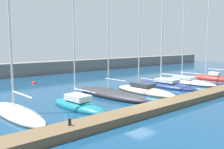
{
  "coord_description": "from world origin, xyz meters",
  "views": [
    {
      "loc": [
        -16.07,
        -14.97,
        5.6
      ],
      "look_at": [
        0.62,
        4.48,
        2.4
      ],
      "focal_mm": 39.37,
      "sensor_mm": 36.0,
      "label": 1
    }
  ],
  "objects_px": {
    "sailboat_teal_fourth": "(78,105)",
    "dock_bollard": "(70,122)",
    "sailboat_sand_sixth": "(145,91)",
    "sailboat_charcoal_fifth": "(111,93)",
    "sailboat_navy_seventh": "(166,85)",
    "sailboat_red_ninth": "(211,78)",
    "mooring_buoy_red": "(34,83)",
    "sailboat_ivory_third": "(17,112)",
    "sailboat_white_eighth": "(185,81)"
  },
  "relations": [
    {
      "from": "sailboat_ivory_third",
      "to": "sailboat_red_ninth",
      "type": "relative_size",
      "value": 1.27
    },
    {
      "from": "sailboat_red_ninth",
      "to": "sailboat_teal_fourth",
      "type": "bearing_deg",
      "value": 87.63
    },
    {
      "from": "sailboat_white_eighth",
      "to": "sailboat_ivory_third",
      "type": "bearing_deg",
      "value": 88.19
    },
    {
      "from": "sailboat_teal_fourth",
      "to": "sailboat_charcoal_fifth",
      "type": "xyz_separation_m",
      "value": [
        5.25,
        1.82,
        0.08
      ]
    },
    {
      "from": "mooring_buoy_red",
      "to": "dock_bollard",
      "type": "height_order",
      "value": "dock_bollard"
    },
    {
      "from": "sailboat_white_eighth",
      "to": "mooring_buoy_red",
      "type": "xyz_separation_m",
      "value": [
        -16.4,
        13.99,
        -0.31
      ]
    },
    {
      "from": "sailboat_ivory_third",
      "to": "sailboat_sand_sixth",
      "type": "xyz_separation_m",
      "value": [
        14.48,
        -0.35,
        -0.05
      ]
    },
    {
      "from": "mooring_buoy_red",
      "to": "sailboat_red_ninth",
      "type": "bearing_deg",
      "value": -35.46
    },
    {
      "from": "sailboat_red_ninth",
      "to": "dock_bollard",
      "type": "bearing_deg",
      "value": 97.56
    },
    {
      "from": "mooring_buoy_red",
      "to": "dock_bollard",
      "type": "bearing_deg",
      "value": -107.44
    },
    {
      "from": "sailboat_ivory_third",
      "to": "mooring_buoy_red",
      "type": "distance_m",
      "value": 16.27
    },
    {
      "from": "sailboat_sand_sixth",
      "to": "sailboat_white_eighth",
      "type": "xyz_separation_m",
      "value": [
        9.44,
        0.79,
        0.07
      ]
    },
    {
      "from": "sailboat_sand_sixth",
      "to": "mooring_buoy_red",
      "type": "height_order",
      "value": "sailboat_sand_sixth"
    },
    {
      "from": "sailboat_charcoal_fifth",
      "to": "sailboat_red_ninth",
      "type": "bearing_deg",
      "value": -98.32
    },
    {
      "from": "sailboat_ivory_third",
      "to": "mooring_buoy_red",
      "type": "xyz_separation_m",
      "value": [
        7.52,
        14.43,
        -0.3
      ]
    },
    {
      "from": "sailboat_teal_fourth",
      "to": "dock_bollard",
      "type": "bearing_deg",
      "value": 137.59
    },
    {
      "from": "sailboat_teal_fourth",
      "to": "sailboat_sand_sixth",
      "type": "relative_size",
      "value": 0.93
    },
    {
      "from": "sailboat_sand_sixth",
      "to": "sailboat_navy_seventh",
      "type": "height_order",
      "value": "sailboat_navy_seventh"
    },
    {
      "from": "sailboat_navy_seventh",
      "to": "dock_bollard",
      "type": "relative_size",
      "value": 40.74
    },
    {
      "from": "sailboat_red_ninth",
      "to": "mooring_buoy_red",
      "type": "xyz_separation_m",
      "value": [
        -21.44,
        15.27,
        -0.43
      ]
    },
    {
      "from": "sailboat_teal_fourth",
      "to": "dock_bollard",
      "type": "height_order",
      "value": "sailboat_teal_fourth"
    },
    {
      "from": "sailboat_navy_seventh",
      "to": "dock_bollard",
      "type": "bearing_deg",
      "value": 106.57
    },
    {
      "from": "sailboat_ivory_third",
      "to": "sailboat_red_ninth",
      "type": "bearing_deg",
      "value": -93.88
    },
    {
      "from": "sailboat_charcoal_fifth",
      "to": "sailboat_sand_sixth",
      "type": "height_order",
      "value": "sailboat_charcoal_fifth"
    },
    {
      "from": "sailboat_sand_sixth",
      "to": "sailboat_ivory_third",
      "type": "bearing_deg",
      "value": 87.56
    },
    {
      "from": "mooring_buoy_red",
      "to": "sailboat_white_eighth",
      "type": "bearing_deg",
      "value": -40.46
    },
    {
      "from": "mooring_buoy_red",
      "to": "dock_bollard",
      "type": "relative_size",
      "value": 1.47
    },
    {
      "from": "sailboat_navy_seventh",
      "to": "sailboat_charcoal_fifth",
      "type": "bearing_deg",
      "value": 86.0
    },
    {
      "from": "sailboat_sand_sixth",
      "to": "mooring_buoy_red",
      "type": "relative_size",
      "value": 20.15
    },
    {
      "from": "sailboat_sand_sixth",
      "to": "sailboat_charcoal_fifth",
      "type": "bearing_deg",
      "value": 76.59
    },
    {
      "from": "sailboat_charcoal_fifth",
      "to": "dock_bollard",
      "type": "bearing_deg",
      "value": 122.82
    },
    {
      "from": "sailboat_charcoal_fifth",
      "to": "mooring_buoy_red",
      "type": "bearing_deg",
      "value": 6.74
    },
    {
      "from": "sailboat_teal_fourth",
      "to": "sailboat_charcoal_fifth",
      "type": "height_order",
      "value": "sailboat_charcoal_fifth"
    },
    {
      "from": "sailboat_charcoal_fifth",
      "to": "sailboat_navy_seventh",
      "type": "bearing_deg",
      "value": -94.73
    },
    {
      "from": "sailboat_charcoal_fifth",
      "to": "sailboat_white_eighth",
      "type": "relative_size",
      "value": 0.94
    },
    {
      "from": "sailboat_ivory_third",
      "to": "mooring_buoy_red",
      "type": "height_order",
      "value": "sailboat_ivory_third"
    },
    {
      "from": "sailboat_charcoal_fifth",
      "to": "dock_bollard",
      "type": "relative_size",
      "value": 39.18
    },
    {
      "from": "sailboat_white_eighth",
      "to": "dock_bollard",
      "type": "bearing_deg",
      "value": 103.26
    },
    {
      "from": "dock_bollard",
      "to": "sailboat_sand_sixth",
      "type": "bearing_deg",
      "value": 23.43
    },
    {
      "from": "sailboat_white_eighth",
      "to": "sailboat_navy_seventh",
      "type": "bearing_deg",
      "value": 86.68
    },
    {
      "from": "sailboat_sand_sixth",
      "to": "sailboat_navy_seventh",
      "type": "xyz_separation_m",
      "value": [
        5.05,
        0.82,
        0.05
      ]
    },
    {
      "from": "sailboat_red_ninth",
      "to": "mooring_buoy_red",
      "type": "distance_m",
      "value": 26.32
    },
    {
      "from": "sailboat_sand_sixth",
      "to": "mooring_buoy_red",
      "type": "xyz_separation_m",
      "value": [
        -6.97,
        14.78,
        -0.25
      ]
    },
    {
      "from": "sailboat_ivory_third",
      "to": "sailboat_navy_seventh",
      "type": "xyz_separation_m",
      "value": [
        19.54,
        0.48,
        -0.0
      ]
    },
    {
      "from": "sailboat_teal_fourth",
      "to": "sailboat_white_eighth",
      "type": "bearing_deg",
      "value": -89.83
    },
    {
      "from": "sailboat_navy_seventh",
      "to": "mooring_buoy_red",
      "type": "bearing_deg",
      "value": 37.53
    },
    {
      "from": "sailboat_navy_seventh",
      "to": "sailboat_red_ninth",
      "type": "height_order",
      "value": "sailboat_navy_seventh"
    },
    {
      "from": "sailboat_sand_sixth",
      "to": "sailboat_red_ninth",
      "type": "relative_size",
      "value": 0.98
    },
    {
      "from": "sailboat_teal_fourth",
      "to": "mooring_buoy_red",
      "type": "bearing_deg",
      "value": -14.41
    },
    {
      "from": "sailboat_charcoal_fifth",
      "to": "sailboat_navy_seventh",
      "type": "xyz_separation_m",
      "value": [
        9.41,
        -0.13,
        -0.05
      ]
    }
  ]
}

